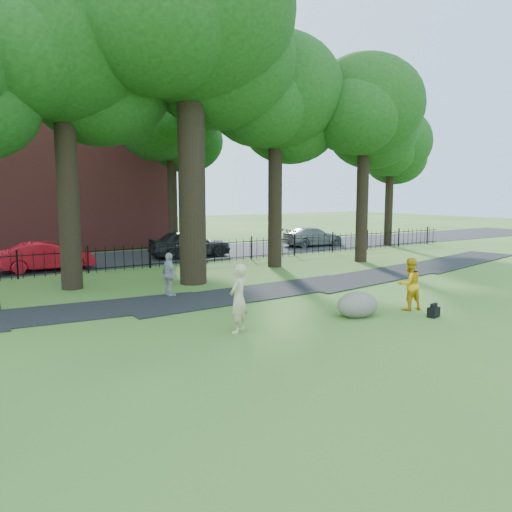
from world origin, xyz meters
TOP-DOWN VIEW (x-y plane):
  - ground at (0.00, 0.00)m, footprint 120.00×120.00m
  - footpath at (1.00, 3.90)m, footprint 36.07×3.85m
  - street at (0.00, 16.00)m, footprint 80.00×7.00m
  - iron_fence at (0.00, 12.00)m, footprint 44.00×0.04m
  - brick_building at (-4.00, 24.00)m, footprint 18.00×8.00m
  - big_tree at (0.13, 7.09)m, footprint 10.08×8.61m
  - tree_row at (0.52, 8.40)m, footprint 26.82×7.96m
  - woman at (-2.12, -0.27)m, footprint 0.81×0.75m
  - man at (3.80, -1.00)m, footprint 0.94×0.80m
  - pedestrian at (-1.87, 5.06)m, footprint 0.45×0.96m
  - boulder at (1.85, -0.70)m, footprint 1.39×1.06m
  - backpack at (3.70, -2.04)m, footprint 0.45×0.34m
  - red_bag at (3.23, 0.89)m, footprint 0.35×0.26m
  - red_sedan at (-4.47, 13.84)m, footprint 4.33×1.74m
  - grey_car at (3.43, 14.64)m, footprint 4.83×2.29m
  - silver_car at (13.25, 15.50)m, footprint 4.59×2.08m

SIDE VIEW (x-z plane):
  - ground at x=0.00m, z-range 0.00..0.00m
  - footpath at x=1.00m, z-range -0.01..0.01m
  - street at x=0.00m, z-range -0.01..0.01m
  - red_bag at x=3.23m, z-range 0.00..0.21m
  - backpack at x=3.70m, z-range 0.00..0.30m
  - boulder at x=1.85m, z-range 0.00..0.81m
  - iron_fence at x=0.00m, z-range 0.00..1.20m
  - silver_car at x=13.25m, z-range 0.00..1.30m
  - red_sedan at x=-4.47m, z-range 0.00..1.40m
  - grey_car at x=3.43m, z-range 0.00..1.59m
  - pedestrian at x=-1.87m, z-range 0.00..1.61m
  - man at x=3.80m, z-range 0.00..1.69m
  - woman at x=-2.12m, z-range 0.00..1.86m
  - brick_building at x=-4.00m, z-range 0.00..12.00m
  - tree_row at x=0.52m, z-range 1.94..14.36m
  - big_tree at x=0.13m, z-range 2.96..17.33m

